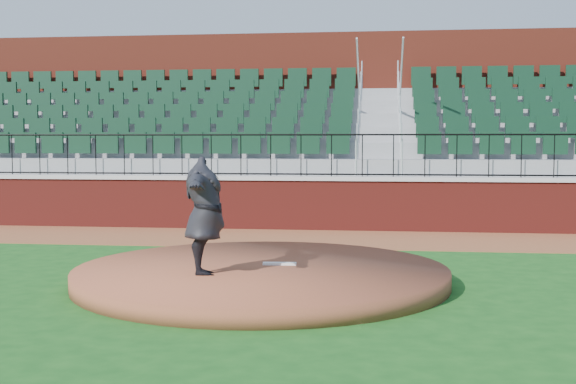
% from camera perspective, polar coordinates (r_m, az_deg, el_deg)
% --- Properties ---
extents(ground, '(90.00, 90.00, 0.00)m').
position_cam_1_polar(ground, '(11.09, -0.96, -7.25)').
color(ground, '#164D16').
rests_on(ground, ground).
extents(warning_track, '(34.00, 3.20, 0.01)m').
position_cam_1_polar(warning_track, '(16.39, 1.69, -3.57)').
color(warning_track, brown).
rests_on(warning_track, ground).
extents(field_wall, '(34.00, 0.35, 1.20)m').
position_cam_1_polar(field_wall, '(17.91, 2.18, -1.02)').
color(field_wall, maroon).
rests_on(field_wall, ground).
extents(wall_cap, '(34.00, 0.45, 0.10)m').
position_cam_1_polar(wall_cap, '(17.86, 2.18, 1.06)').
color(wall_cap, '#B7B7B7').
rests_on(wall_cap, field_wall).
extents(wall_railing, '(34.00, 0.05, 1.00)m').
position_cam_1_polar(wall_railing, '(17.84, 2.19, 2.83)').
color(wall_railing, black).
rests_on(wall_railing, wall_cap).
extents(seating_stands, '(34.00, 5.10, 4.60)m').
position_cam_1_polar(seating_stands, '(20.55, 2.84, 4.37)').
color(seating_stands, gray).
rests_on(seating_stands, ground).
extents(concourse_wall, '(34.00, 0.50, 5.50)m').
position_cam_1_polar(concourse_wall, '(23.35, 3.36, 5.43)').
color(concourse_wall, maroon).
rests_on(concourse_wall, ground).
extents(pitchers_mound, '(5.64, 5.64, 0.25)m').
position_cam_1_polar(pitchers_mound, '(11.30, -2.04, -6.41)').
color(pitchers_mound, brown).
rests_on(pitchers_mound, ground).
extents(pitching_rubber, '(0.52, 0.16, 0.03)m').
position_cam_1_polar(pitching_rubber, '(11.45, -0.65, -5.54)').
color(pitching_rubber, white).
rests_on(pitching_rubber, pitchers_mound).
extents(pitcher, '(0.96, 2.15, 1.69)m').
position_cam_1_polar(pitcher, '(10.60, -6.45, -1.82)').
color(pitcher, black).
rests_on(pitcher, pitchers_mound).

